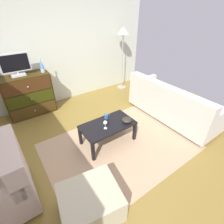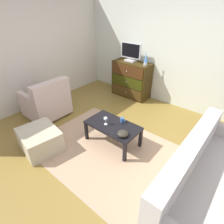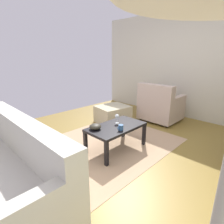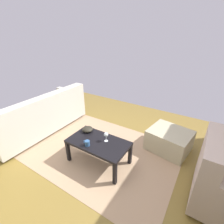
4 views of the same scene
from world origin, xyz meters
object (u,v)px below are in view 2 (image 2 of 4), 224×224
(lava_lamp, at_px, (146,60))
(coffee_table, at_px, (113,127))
(mug, at_px, (122,120))
(ottoman, at_px, (40,140))
(couch_large, at_px, (206,182))
(armchair, at_px, (47,102))
(dresser, at_px, (131,79))
(tv, at_px, (131,52))
(wine_glass, at_px, (106,119))
(bowl_decorative, at_px, (123,134))

(lava_lamp, bearing_deg, coffee_table, -74.81)
(mug, height_order, ottoman, mug)
(coffee_table, bearing_deg, lava_lamp, 105.19)
(couch_large, distance_m, armchair, 3.39)
(lava_lamp, bearing_deg, dresser, 173.99)
(dresser, distance_m, couch_large, 3.26)
(tv, distance_m, wine_glass, 2.28)
(wine_glass, height_order, ottoman, wine_glass)
(coffee_table, relative_size, wine_glass, 6.15)
(tv, bearing_deg, mug, -58.34)
(wine_glass, bearing_deg, ottoman, -132.23)
(mug, xyz_separation_m, armchair, (-1.82, -0.38, -0.10))
(mug, bearing_deg, ottoman, -131.09)
(armchair, bearing_deg, coffee_table, 7.01)
(tv, relative_size, couch_large, 0.28)
(wine_glass, relative_size, bowl_decorative, 0.86)
(wine_glass, bearing_deg, dresser, 112.44)
(wine_glass, xyz_separation_m, armchair, (-1.64, -0.14, -0.17))
(coffee_table, distance_m, wine_glass, 0.21)
(dresser, relative_size, coffee_table, 1.06)
(wine_glass, bearing_deg, tv, 114.15)
(couch_large, bearing_deg, armchair, -178.56)
(lava_lamp, xyz_separation_m, armchair, (-1.24, -2.06, -0.73))
(bowl_decorative, relative_size, ottoman, 0.26)
(lava_lamp, height_order, couch_large, lava_lamp)
(tv, height_order, bowl_decorative, tv)
(coffee_table, relative_size, mug, 8.47)
(tv, xyz_separation_m, ottoman, (0.10, -2.86, -1.00))
(tv, distance_m, bowl_decorative, 2.55)
(tv, relative_size, ottoman, 0.83)
(armchair, bearing_deg, couch_large, 1.44)
(mug, height_order, bowl_decorative, mug)
(coffee_table, height_order, couch_large, couch_large)
(tv, xyz_separation_m, wine_glass, (0.89, -1.99, -0.66))
(dresser, height_order, armchair, dresser)
(dresser, xyz_separation_m, ottoman, (0.02, -2.83, -0.28))
(mug, height_order, armchair, armchair)
(dresser, distance_m, armchair, 2.26)
(armchair, bearing_deg, dresser, 68.43)
(bowl_decorative, bearing_deg, coffee_table, 156.90)
(tv, relative_size, coffee_table, 0.60)
(couch_large, bearing_deg, dresser, 141.72)
(tv, distance_m, mug, 2.17)
(bowl_decorative, height_order, couch_large, couch_large)
(coffee_table, relative_size, couch_large, 0.47)
(wine_glass, distance_m, armchair, 1.66)
(dresser, bearing_deg, tv, 163.19)
(dresser, bearing_deg, mug, -59.94)
(wine_glass, xyz_separation_m, couch_large, (1.74, -0.05, -0.19))
(couch_large, height_order, ottoman, couch_large)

